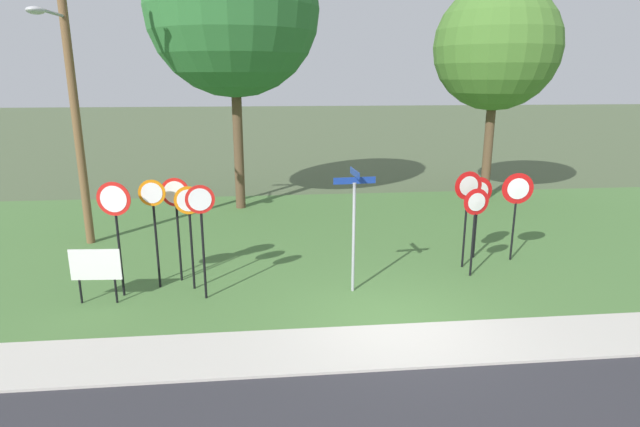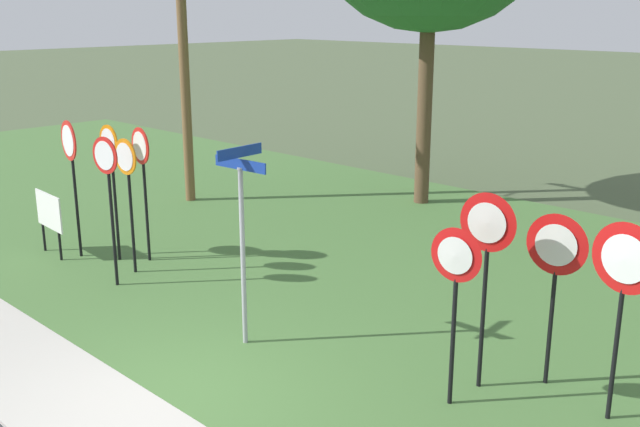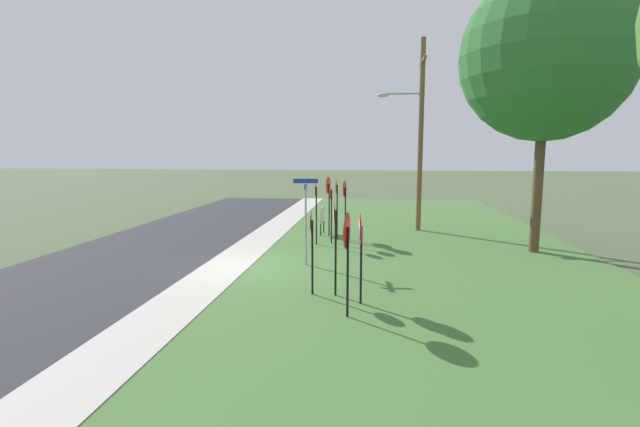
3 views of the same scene
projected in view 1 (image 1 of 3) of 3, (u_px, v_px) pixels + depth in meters
The scene contains 17 objects.
ground_plane at pixel (395, 327), 10.40m from camera, with size 160.00×160.00×0.00m, color #4C5B3D.
sidewalk_strip at pixel (406, 345), 9.63m from camera, with size 44.00×1.60×0.06m, color #BCB7AD.
grass_median at pixel (349, 237), 16.17m from camera, with size 44.00×12.00×0.04m, color #477038.
stop_sign_near_left at pixel (176, 207), 12.17m from camera, with size 0.69×0.12×2.57m.
stop_sign_near_right at pixel (189, 216), 11.70m from camera, with size 0.65×0.10×2.48m.
stop_sign_far_left at pixel (115, 214), 11.26m from camera, with size 0.75×0.14×2.66m.
stop_sign_far_center at pixel (154, 212), 11.76m from camera, with size 0.61×0.09×2.62m.
stop_sign_far_right at pixel (201, 219), 11.15m from camera, with size 0.63×0.12×2.62m.
yield_sign_near_left at pixel (517, 196), 13.59m from camera, with size 0.83×0.14×2.41m.
yield_sign_near_right at pixel (468, 196), 13.04m from camera, with size 0.74×0.12×2.56m.
yield_sign_far_left at pixel (476, 212), 12.51m from camera, with size 0.66×0.12×2.25m.
yield_sign_far_right at pixel (478, 199), 13.80m from camera, with size 0.78×0.12×2.27m.
street_name_post at pixel (354, 220), 11.61m from camera, with size 0.96×0.82×2.88m.
utility_pole at pixel (69, 78), 14.17m from camera, with size 2.10×2.20×8.93m.
notice_board at pixel (96, 267), 11.19m from camera, with size 1.10×0.10×1.25m.
oak_tree_left at pixel (233, 9), 17.87m from camera, with size 6.06×6.06×10.17m.
oak_tree_right at pixel (496, 48), 19.62m from camera, with size 4.77×4.77×8.32m.
Camera 1 is at (-2.48, -9.26, 4.90)m, focal length 28.87 mm.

